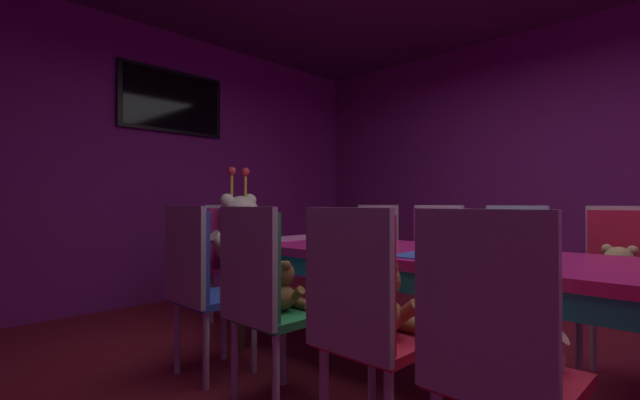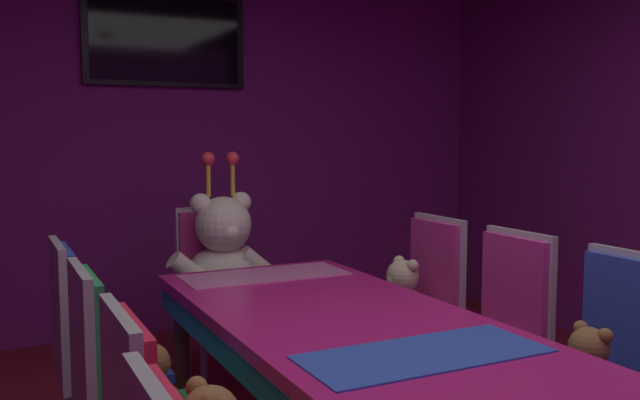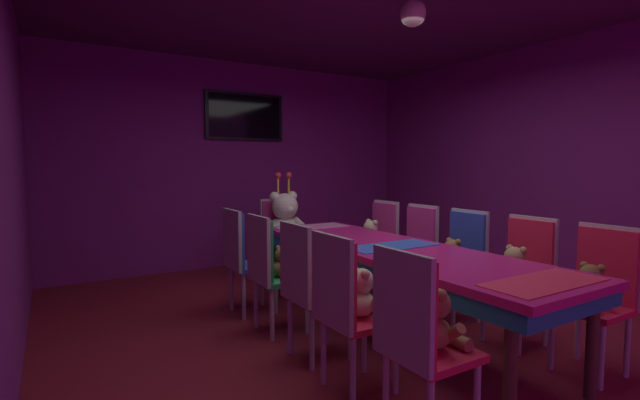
% 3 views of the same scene
% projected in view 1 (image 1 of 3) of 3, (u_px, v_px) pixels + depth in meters
% --- Properties ---
extents(ground_plane, '(7.90, 7.90, 0.00)m').
position_uv_depth(ground_plane, '(454.00, 394.00, 2.26)').
color(ground_plane, maroon).
extents(wall_back, '(5.20, 0.12, 2.80)m').
position_uv_depth(wall_back, '(168.00, 165.00, 4.51)').
color(wall_back, '#721E72').
rests_on(wall_back, ground_plane).
extents(wall_right, '(0.12, 6.40, 2.80)m').
position_uv_depth(wall_right, '(582.00, 162.00, 4.14)').
color(wall_right, '#721E72').
rests_on(wall_right, ground_plane).
extents(banquet_table, '(0.90, 3.04, 0.75)m').
position_uv_depth(banquet_table, '(454.00, 269.00, 2.27)').
color(banquet_table, '#C61E72').
rests_on(banquet_table, ground_plane).
extents(chair_left_1, '(0.42, 0.41, 0.98)m').
position_uv_depth(chair_left_1, '(492.00, 340.00, 1.27)').
color(chair_left_1, red).
rests_on(chair_left_1, ground_plane).
extents(teddy_left_1, '(0.25, 0.33, 0.31)m').
position_uv_depth(teddy_left_1, '(511.00, 332.00, 1.37)').
color(teddy_left_1, beige).
rests_on(teddy_left_1, chair_left_1).
extents(chair_left_2, '(0.42, 0.41, 0.98)m').
position_uv_depth(chair_left_2, '(360.00, 308.00, 1.66)').
color(chair_left_2, red).
rests_on(chair_left_2, ground_plane).
extents(teddy_left_2, '(0.26, 0.33, 0.31)m').
position_uv_depth(teddy_left_2, '(382.00, 303.00, 1.77)').
color(teddy_left_2, olive).
rests_on(teddy_left_2, chair_left_2).
extents(chair_left_3, '(0.42, 0.41, 0.98)m').
position_uv_depth(chair_left_3, '(260.00, 287.00, 2.07)').
color(chair_left_3, '#268C4C').
rests_on(chair_left_3, ground_plane).
extents(teddy_left_3, '(0.21, 0.27, 0.26)m').
position_uv_depth(teddy_left_3, '(283.00, 289.00, 2.17)').
color(teddy_left_3, brown).
rests_on(teddy_left_3, chair_left_3).
extents(chair_left_4, '(0.42, 0.41, 0.98)m').
position_uv_depth(chair_left_4, '(197.00, 274.00, 2.46)').
color(chair_left_4, '#2D47B2').
rests_on(chair_left_4, ground_plane).
extents(chair_right_1, '(0.42, 0.41, 0.98)m').
position_uv_depth(chair_right_1, '(624.00, 274.00, 2.45)').
color(chair_right_1, red).
rests_on(chair_right_1, ground_plane).
extents(teddy_right_1, '(0.26, 0.33, 0.31)m').
position_uv_depth(teddy_right_1, '(619.00, 278.00, 2.35)').
color(teddy_right_1, tan).
rests_on(teddy_right_1, chair_right_1).
extents(chair_right_2, '(0.42, 0.41, 0.98)m').
position_uv_depth(chair_right_2, '(512.00, 264.00, 2.87)').
color(chair_right_2, '#2D47B2').
rests_on(chair_right_2, ground_plane).
extents(teddy_right_2, '(0.23, 0.30, 0.28)m').
position_uv_depth(teddy_right_2, '(504.00, 269.00, 2.77)').
color(teddy_right_2, olive).
rests_on(teddy_right_2, chair_right_2).
extents(chair_right_3, '(0.42, 0.41, 0.98)m').
position_uv_depth(chair_right_3, '(433.00, 256.00, 3.28)').
color(chair_right_3, '#CC338C').
rests_on(chair_right_3, ground_plane).
extents(chair_right_4, '(0.42, 0.41, 0.98)m').
position_uv_depth(chair_right_4, '(372.00, 251.00, 3.67)').
color(chair_right_4, '#CC338C').
rests_on(chair_right_4, ground_plane).
extents(teddy_right_4, '(0.27, 0.35, 0.33)m').
position_uv_depth(teddy_right_4, '(361.00, 252.00, 3.57)').
color(teddy_right_4, beige).
rests_on(teddy_right_4, chair_right_4).
extents(throne_chair, '(0.41, 0.42, 0.98)m').
position_uv_depth(throne_chair, '(230.00, 250.00, 3.71)').
color(throne_chair, '#CC338C').
rests_on(throne_chair, ground_plane).
extents(king_teddy_bear, '(0.66, 0.51, 0.85)m').
position_uv_depth(king_teddy_bear, '(242.00, 236.00, 3.59)').
color(king_teddy_bear, silver).
rests_on(king_teddy_bear, throne_chair).
extents(wall_tv, '(1.11, 0.06, 0.64)m').
position_uv_depth(wall_tv, '(173.00, 102.00, 4.45)').
color(wall_tv, black).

